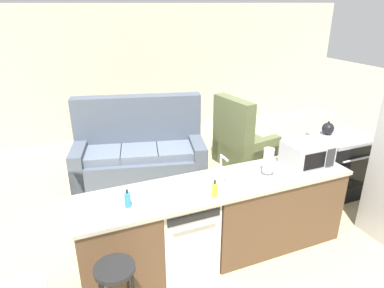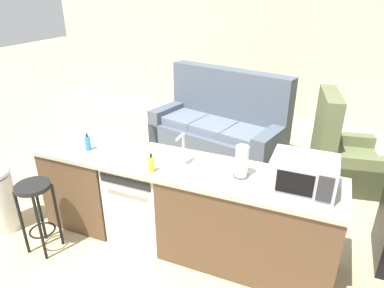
{
  "view_description": "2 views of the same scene",
  "coord_description": "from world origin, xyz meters",
  "px_view_note": "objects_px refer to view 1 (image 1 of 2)",
  "views": [
    {
      "loc": [
        -1.28,
        -2.73,
        2.6
      ],
      "look_at": [
        0.14,
        0.7,
        1.07
      ],
      "focal_mm": 32.0,
      "sensor_mm": 36.0,
      "label": 1
    },
    {
      "loc": [
        1.33,
        -2.51,
        2.39
      ],
      "look_at": [
        0.12,
        0.4,
        0.92
      ],
      "focal_mm": 32.0,
      "sensor_mm": 36.0,
      "label": 2
    }
  ],
  "objects_px": {
    "stove_range": "(338,165)",
    "paper_towel_roll": "(268,161)",
    "armchair": "(241,146)",
    "soap_bottle": "(215,190)",
    "microwave": "(307,154)",
    "couch": "(140,153)",
    "dishwasher": "(183,231)",
    "bar_stool": "(116,287)",
    "dish_soap_bottle": "(128,200)",
    "kettle": "(328,128)"
  },
  "relations": [
    {
      "from": "microwave",
      "to": "dish_soap_bottle",
      "type": "distance_m",
      "value": 2.05
    },
    {
      "from": "microwave",
      "to": "couch",
      "type": "distance_m",
      "value": 2.66
    },
    {
      "from": "paper_towel_roll",
      "to": "armchair",
      "type": "bearing_deg",
      "value": 66.7
    },
    {
      "from": "paper_towel_roll",
      "to": "armchair",
      "type": "height_order",
      "value": "armchair"
    },
    {
      "from": "kettle",
      "to": "bar_stool",
      "type": "height_order",
      "value": "kettle"
    },
    {
      "from": "stove_range",
      "to": "dish_soap_bottle",
      "type": "relative_size",
      "value": 5.11
    },
    {
      "from": "bar_stool",
      "to": "couch",
      "type": "height_order",
      "value": "couch"
    },
    {
      "from": "bar_stool",
      "to": "couch",
      "type": "relative_size",
      "value": 0.34
    },
    {
      "from": "microwave",
      "to": "dishwasher",
      "type": "bearing_deg",
      "value": 179.95
    },
    {
      "from": "dishwasher",
      "to": "couch",
      "type": "height_order",
      "value": "couch"
    },
    {
      "from": "kettle",
      "to": "dish_soap_bottle",
      "type": "bearing_deg",
      "value": -165.91
    },
    {
      "from": "stove_range",
      "to": "kettle",
      "type": "relative_size",
      "value": 4.39
    },
    {
      "from": "stove_range",
      "to": "bar_stool",
      "type": "bearing_deg",
      "value": -161.23
    },
    {
      "from": "soap_bottle",
      "to": "kettle",
      "type": "bearing_deg",
      "value": 22.21
    },
    {
      "from": "bar_stool",
      "to": "couch",
      "type": "bearing_deg",
      "value": 72.08
    },
    {
      "from": "dishwasher",
      "to": "paper_towel_roll",
      "type": "bearing_deg",
      "value": 0.54
    },
    {
      "from": "soap_bottle",
      "to": "dish_soap_bottle",
      "type": "height_order",
      "value": "same"
    },
    {
      "from": "stove_range",
      "to": "soap_bottle",
      "type": "xyz_separation_m",
      "value": [
        -2.36,
        -0.77,
        0.52
      ]
    },
    {
      "from": "dishwasher",
      "to": "armchair",
      "type": "height_order",
      "value": "armchair"
    },
    {
      "from": "dishwasher",
      "to": "stove_range",
      "type": "xyz_separation_m",
      "value": [
        2.6,
        0.55,
        0.03
      ]
    },
    {
      "from": "kettle",
      "to": "bar_stool",
      "type": "xyz_separation_m",
      "value": [
        -3.23,
        -1.28,
        -0.45
      ]
    },
    {
      "from": "couch",
      "to": "dish_soap_bottle",
      "type": "bearing_deg",
      "value": -106.32
    },
    {
      "from": "paper_towel_roll",
      "to": "couch",
      "type": "distance_m",
      "value": 2.43
    },
    {
      "from": "soap_bottle",
      "to": "bar_stool",
      "type": "relative_size",
      "value": 0.24
    },
    {
      "from": "bar_stool",
      "to": "dish_soap_bottle",
      "type": "bearing_deg",
      "value": 65.69
    },
    {
      "from": "dishwasher",
      "to": "paper_towel_roll",
      "type": "relative_size",
      "value": 2.98
    },
    {
      "from": "dish_soap_bottle",
      "to": "couch",
      "type": "distance_m",
      "value": 2.41
    },
    {
      "from": "stove_range",
      "to": "paper_towel_roll",
      "type": "relative_size",
      "value": 3.19
    },
    {
      "from": "soap_bottle",
      "to": "dish_soap_bottle",
      "type": "xyz_separation_m",
      "value": [
        -0.79,
        0.15,
        0.0
      ]
    },
    {
      "from": "microwave",
      "to": "dish_soap_bottle",
      "type": "bearing_deg",
      "value": -178.03
    },
    {
      "from": "dishwasher",
      "to": "kettle",
      "type": "relative_size",
      "value": 4.1
    },
    {
      "from": "soap_bottle",
      "to": "microwave",
      "type": "bearing_deg",
      "value": 9.78
    },
    {
      "from": "kettle",
      "to": "couch",
      "type": "xyz_separation_m",
      "value": [
        -2.33,
        1.5,
        -0.59
      ]
    },
    {
      "from": "paper_towel_roll",
      "to": "armchair",
      "type": "relative_size",
      "value": 0.24
    },
    {
      "from": "soap_bottle",
      "to": "armchair",
      "type": "bearing_deg",
      "value": 53.67
    },
    {
      "from": "soap_bottle",
      "to": "couch",
      "type": "distance_m",
      "value": 2.46
    },
    {
      "from": "dishwasher",
      "to": "couch",
      "type": "xyz_separation_m",
      "value": [
        0.1,
        2.17,
        -0.03
      ]
    },
    {
      "from": "dishwasher",
      "to": "soap_bottle",
      "type": "height_order",
      "value": "soap_bottle"
    },
    {
      "from": "dish_soap_bottle",
      "to": "microwave",
      "type": "bearing_deg",
      "value": 1.97
    },
    {
      "from": "stove_range",
      "to": "paper_towel_roll",
      "type": "bearing_deg",
      "value": -161.52
    },
    {
      "from": "paper_towel_roll",
      "to": "dish_soap_bottle",
      "type": "height_order",
      "value": "paper_towel_roll"
    },
    {
      "from": "kettle",
      "to": "bar_stool",
      "type": "relative_size",
      "value": 0.28
    },
    {
      "from": "soap_bottle",
      "to": "dish_soap_bottle",
      "type": "distance_m",
      "value": 0.81
    },
    {
      "from": "dish_soap_bottle",
      "to": "soap_bottle",
      "type": "bearing_deg",
      "value": -10.37
    },
    {
      "from": "dishwasher",
      "to": "microwave",
      "type": "bearing_deg",
      "value": -0.05
    },
    {
      "from": "dish_soap_bottle",
      "to": "bar_stool",
      "type": "distance_m",
      "value": 0.73
    },
    {
      "from": "kettle",
      "to": "couch",
      "type": "distance_m",
      "value": 2.83
    },
    {
      "from": "paper_towel_roll",
      "to": "armchair",
      "type": "distance_m",
      "value": 2.18
    },
    {
      "from": "dish_soap_bottle",
      "to": "bar_stool",
      "type": "bearing_deg",
      "value": -114.31
    },
    {
      "from": "stove_range",
      "to": "bar_stool",
      "type": "distance_m",
      "value": 3.59
    }
  ]
}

